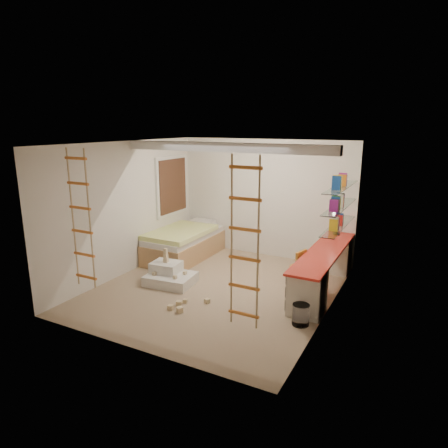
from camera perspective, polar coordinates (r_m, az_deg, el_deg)
The scene contains 15 objects.
floor at distance 7.35m, azimuth -1.10°, elevation -9.24°, with size 4.50×4.50×0.00m, color #9F7F66.
ceiling_beam at distance 7.02m, azimuth -0.00°, elevation 10.91°, with size 4.00×0.18×0.16m, color white.
window_frame at distance 9.17m, azimuth -7.49°, elevation 5.45°, with size 0.06×1.15×1.35m, color white.
window_blind at distance 9.14m, azimuth -7.29°, elevation 5.43°, with size 0.02×1.00×1.20m, color #4C2D1E.
rope_ladder_left at distance 6.36m, azimuth -19.73°, elevation 0.57°, with size 0.41×0.04×2.13m, color orange, non-canonical shape.
rope_ladder_right at distance 4.78m, azimuth 2.96°, elevation -2.90°, with size 0.41×0.04×2.13m, color orange, non-canonical shape.
waste_bin at distance 6.18m, azimuth 10.90°, elevation -12.61°, with size 0.26×0.26×0.32m, color white.
desk at distance 7.38m, azimuth 14.05°, elevation -6.19°, with size 0.56×2.80×0.75m.
shelves at distance 7.31m, azimuth 16.22°, elevation 2.41°, with size 0.25×1.80×0.71m.
bed at distance 8.94m, azimuth -5.67°, elevation -2.74°, with size 1.02×2.00×0.69m.
task_lamp at distance 8.09m, azimuth 15.67°, elevation 0.90°, with size 0.14×0.36×0.57m.
swivel_chair at distance 7.20m, azimuth 10.88°, elevation -7.51°, with size 0.57×0.57×0.79m.
play_platform at distance 7.61m, azimuth -7.81°, elevation -7.32°, with size 0.92×0.75×0.38m.
toy_blocks at distance 7.14m, azimuth -7.02°, elevation -8.06°, with size 1.32×1.08×0.65m.
books at distance 7.29m, azimuth 16.28°, elevation 3.21°, with size 0.14×0.70×0.92m.
Camera 1 is at (3.25, -5.91, 2.91)m, focal length 32.00 mm.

